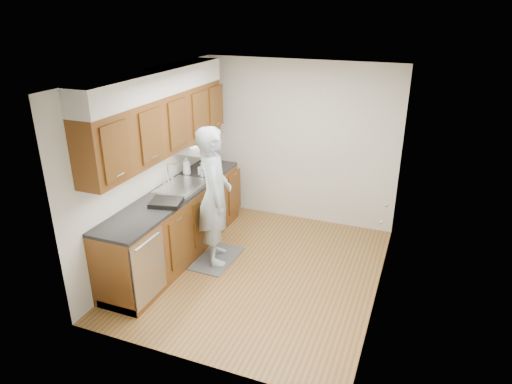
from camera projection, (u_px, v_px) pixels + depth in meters
floor at (259, 271)px, 5.96m from camera, size 3.50×3.50×0.00m
ceiling at (259, 76)px, 5.00m from camera, size 3.50×3.50×0.00m
wall_left at (152, 167)px, 5.99m from camera, size 0.02×3.50×2.50m
wall_right at (387, 200)px, 4.98m from camera, size 0.02×3.50×2.50m
wall_back at (300, 143)px, 6.98m from camera, size 3.00×0.02×2.50m
counter at (176, 222)px, 6.18m from camera, size 0.64×2.80×1.30m
upper_cabinets at (161, 115)px, 5.70m from camera, size 0.47×2.80×1.21m
closet_door at (387, 208)px, 5.32m from camera, size 0.02×1.22×2.05m
floor_mat at (217, 259)px, 6.24m from camera, size 0.50×0.82×0.02m
person at (214, 187)px, 5.83m from camera, size 0.78×0.88×2.09m
soap_bottle_a at (186, 165)px, 6.55m from camera, size 0.15×0.15×0.30m
soap_bottle_b at (202, 168)px, 6.58m from camera, size 0.09×0.09×0.18m
soap_bottle_c at (210, 166)px, 6.68m from camera, size 0.20×0.20×0.18m
soda_can at (214, 173)px, 6.50m from camera, size 0.08×0.08×0.11m
steel_can at (202, 174)px, 6.46m from camera, size 0.07×0.07×0.12m
dish_rack at (166, 203)px, 5.61m from camera, size 0.44×0.39×0.06m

